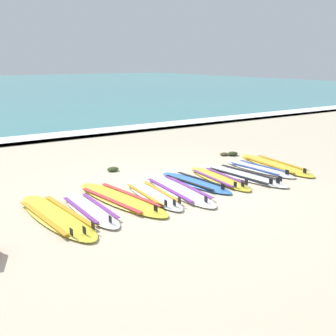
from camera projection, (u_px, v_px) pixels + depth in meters
ground_plane at (170, 190)px, 8.13m from camera, size 80.00×80.00×0.00m
wave_foam_strip at (62, 136)px, 13.66m from camera, size 80.00×1.07×0.11m
surfboard_0 at (56, 216)px, 6.70m from camera, size 0.93×2.65×0.18m
surfboard_1 at (90, 209)px, 6.99m from camera, size 0.56×2.08×0.18m
surfboard_2 at (121, 199)px, 7.52m from camera, size 1.09×2.66×0.18m
surfboard_3 at (153, 195)px, 7.75m from camera, size 0.61×2.09×0.18m
surfboard_4 at (178, 190)px, 8.05m from camera, size 0.73×2.48×0.18m
surfboard_5 at (195, 182)px, 8.53m from camera, size 0.79×2.08×0.18m
surfboard_6 at (219, 178)px, 8.82m from camera, size 0.66×2.13×0.18m
surfboard_7 at (243, 175)px, 9.05m from camera, size 0.89×2.44×0.18m
surfboard_8 at (259, 169)px, 9.60m from camera, size 0.73×2.08×0.18m
surfboard_9 at (275, 165)px, 9.96m from camera, size 0.85×2.57×0.18m
seaweed_clump_near_shoreline at (233, 154)px, 11.08m from camera, size 0.31×0.24×0.11m
seaweed_clump_mid_sand at (224, 154)px, 11.08m from camera, size 0.24×0.20×0.09m
seaweed_clump_by_the_boards at (113, 169)px, 9.52m from camera, size 0.28×0.23×0.10m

